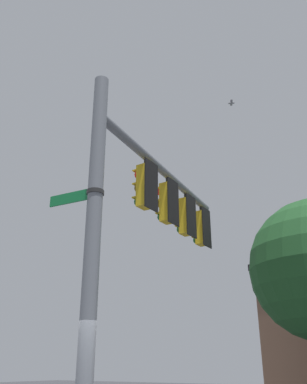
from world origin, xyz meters
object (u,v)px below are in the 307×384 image
(traffic_light_mid_inner, at_px, (167,203))
(traffic_light_mid_outer, at_px, (185,217))
(traffic_light_nearest_pole, at_px, (145,186))
(traffic_light_arm_end, at_px, (201,228))
(street_name_sign, at_px, (84,195))
(bird_flying, at_px, (231,103))

(traffic_light_mid_inner, bearing_deg, traffic_light_mid_outer, 5.55)
(traffic_light_nearest_pole, distance_m, traffic_light_arm_end, 3.67)
(traffic_light_mid_outer, relative_size, street_name_sign, 1.06)
(traffic_light_arm_end, relative_size, street_name_sign, 1.06)
(traffic_light_mid_outer, height_order, bird_flying, bird_flying)
(traffic_light_nearest_pole, xyz_separation_m, bird_flying, (4.12, -0.79, 4.42))
(traffic_light_mid_outer, xyz_separation_m, traffic_light_arm_end, (1.22, 0.12, 0.00))
(traffic_light_nearest_pole, distance_m, bird_flying, 6.09)
(traffic_light_mid_inner, distance_m, traffic_light_mid_outer, 1.22)
(traffic_light_arm_end, xyz_separation_m, bird_flying, (0.46, -1.14, 4.42))
(traffic_light_mid_inner, height_order, traffic_light_arm_end, same)
(traffic_light_mid_outer, distance_m, bird_flying, 4.84)
(street_name_sign, relative_size, bird_flying, 3.70)
(traffic_light_mid_inner, xyz_separation_m, traffic_light_mid_outer, (1.22, 0.12, 0.00))
(traffic_light_nearest_pole, xyz_separation_m, street_name_sign, (-2.01, 0.04, -0.89))
(traffic_light_mid_outer, relative_size, bird_flying, 3.92)
(traffic_light_nearest_pole, bearing_deg, street_name_sign, 178.74)
(bird_flying, bearing_deg, street_name_sign, 172.26)
(bird_flying, bearing_deg, traffic_light_arm_end, 112.03)
(traffic_light_nearest_pole, distance_m, traffic_light_mid_outer, 2.45)
(traffic_light_nearest_pole, bearing_deg, traffic_light_mid_outer, 5.55)
(traffic_light_mid_inner, relative_size, traffic_light_arm_end, 1.00)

